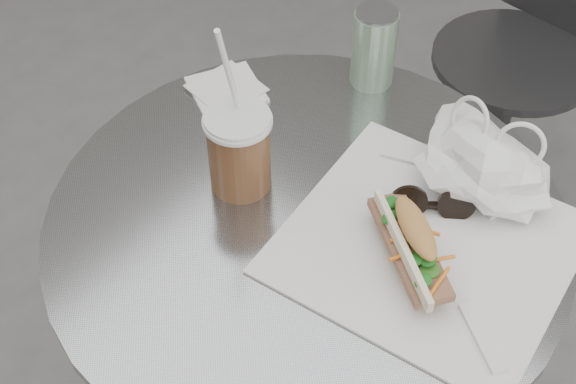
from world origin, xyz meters
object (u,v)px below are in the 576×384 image
Objects in this scene: chair_far at (512,94)px; banh_mi at (411,243)px; cafe_table at (304,323)px; drink_can at (374,47)px; sunglasses at (432,204)px; iced_coffee at (239,149)px.

banh_mi is at bearing 109.26° from chair_far.
chair_far is (-0.08, 0.92, -0.14)m from cafe_table.
sunglasses is at bearing -37.99° from drink_can.
iced_coffee reaches higher than banh_mi.
drink_can is at bearing 91.66° from chair_far.
cafe_table is 0.48m from drink_can.
iced_coffee is at bearing -175.63° from cafe_table.
drink_can reaches higher than banh_mi.
banh_mi is (0.24, -0.89, 0.46)m from chair_far.
drink_can is at bearing 106.26° from sunglasses.
cafe_table is 1.05× the size of chair_far.
sunglasses is (0.13, 0.12, 0.30)m from cafe_table.
sunglasses is at bearing 139.48° from banh_mi.
cafe_table is 0.35m from banh_mi.
iced_coffee reaches higher than sunglasses.
banh_mi is 0.39m from drink_can.
drink_can reaches higher than chair_far.
iced_coffee is (-0.04, -0.93, 0.49)m from chair_far.
drink_can reaches higher than cafe_table.
drink_can is at bearing 168.40° from banh_mi.
sunglasses reaches higher than chair_far.
drink_can is (-0.03, -0.61, 0.49)m from chair_far.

